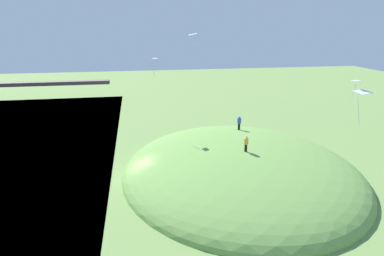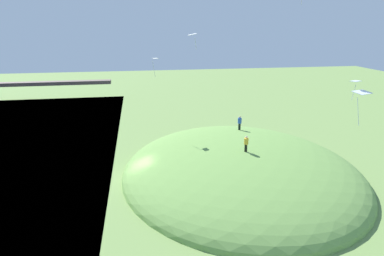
% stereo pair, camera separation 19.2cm
% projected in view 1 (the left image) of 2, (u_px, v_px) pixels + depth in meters
% --- Properties ---
extents(ground_plane, '(160.00, 160.00, 0.00)m').
position_uv_depth(ground_plane, '(139.00, 178.00, 32.63)').
color(ground_plane, olive).
extents(grass_hill, '(24.11, 26.89, 5.80)m').
position_uv_depth(grass_hill, '(240.00, 172.00, 33.91)').
color(grass_hill, '#6B9848').
rests_on(grass_hill, ground_plane).
extents(person_near_shore, '(0.60, 0.60, 1.61)m').
position_uv_depth(person_near_shore, '(246.00, 142.00, 31.42)').
color(person_near_shore, black).
rests_on(person_near_shore, grass_hill).
extents(person_with_child, '(0.54, 0.54, 1.74)m').
position_uv_depth(person_with_child, '(239.00, 121.00, 39.13)').
color(person_with_child, black).
rests_on(person_with_child, grass_hill).
extents(kite_0, '(0.66, 0.91, 1.17)m').
position_uv_depth(kite_0, '(193.00, 35.00, 23.83)').
color(kite_0, white).
extents(kite_4, '(0.90, 0.78, 1.39)m').
position_uv_depth(kite_4, '(355.00, 82.00, 23.99)').
color(kite_4, silver).
extents(kite_6, '(0.74, 0.90, 2.05)m').
position_uv_depth(kite_6, '(155.00, 60.00, 36.34)').
color(kite_6, white).
extents(kite_9, '(1.37, 1.16, 2.28)m').
position_uv_depth(kite_9, '(362.00, 94.00, 21.45)').
color(kite_9, white).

